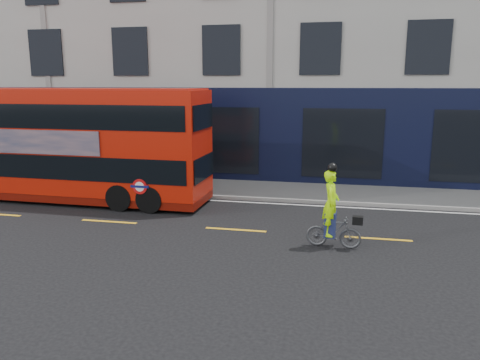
# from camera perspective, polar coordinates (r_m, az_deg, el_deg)

# --- Properties ---
(ground) EXTENTS (120.00, 120.00, 0.00)m
(ground) POSITION_cam_1_polar(r_m,az_deg,el_deg) (12.31, -2.01, -8.18)
(ground) COLOR black
(ground) RESTS_ON ground
(pavement) EXTENTS (60.00, 3.00, 0.12)m
(pavement) POSITION_cam_1_polar(r_m,az_deg,el_deg) (18.42, 2.78, -1.23)
(pavement) COLOR slate
(pavement) RESTS_ON ground
(kerb) EXTENTS (60.00, 0.12, 0.13)m
(kerb) POSITION_cam_1_polar(r_m,az_deg,el_deg) (16.98, 1.98, -2.33)
(kerb) COLOR gray
(kerb) RESTS_ON ground
(building_terrace) EXTENTS (50.00, 10.07, 15.00)m
(building_terrace) POSITION_cam_1_polar(r_m,az_deg,el_deg) (24.56, 5.45, 19.43)
(building_terrace) COLOR #AFAEA5
(building_terrace) RESTS_ON ground
(road_edge_line) EXTENTS (58.00, 0.10, 0.01)m
(road_edge_line) POSITION_cam_1_polar(r_m,az_deg,el_deg) (16.71, 1.81, -2.77)
(road_edge_line) COLOR silver
(road_edge_line) RESTS_ON ground
(lane_dashes) EXTENTS (58.00, 0.12, 0.01)m
(lane_dashes) POSITION_cam_1_polar(r_m,az_deg,el_deg) (13.69, -0.52, -6.07)
(lane_dashes) COLOR yellow
(lane_dashes) RESTS_ON ground
(bus) EXTENTS (10.02, 2.51, 4.01)m
(bus) POSITION_cam_1_polar(r_m,az_deg,el_deg) (17.79, -19.85, 4.16)
(bus) COLOR red
(bus) RESTS_ON ground
(cyclist) EXTENTS (1.45, 0.65, 2.22)m
(cyclist) POSITION_cam_1_polar(r_m,az_deg,el_deg) (12.30, 11.21, -4.56)
(cyclist) COLOR #4B4D50
(cyclist) RESTS_ON ground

